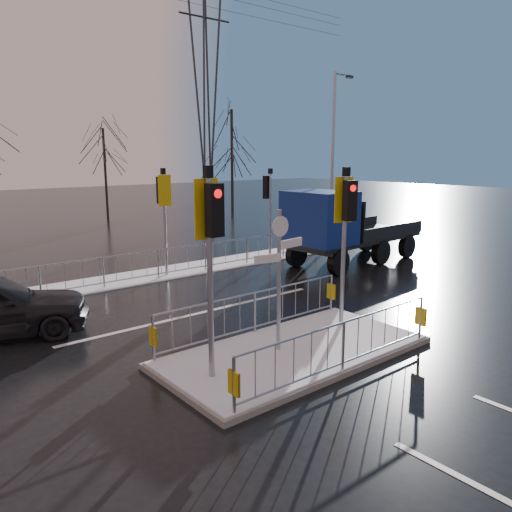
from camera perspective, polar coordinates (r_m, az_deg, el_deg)
ground at (r=11.26m, az=4.40°, el=-11.17°), size 120.00×120.00×0.00m
snow_verge at (r=18.14m, az=-14.76°, el=-2.63°), size 30.00×2.00×0.04m
lane_markings at (r=11.04m, az=5.62°, el=-11.65°), size 8.00×11.38×0.01m
traffic_island at (r=11.12m, az=4.35°, el=-9.31°), size 6.00×3.04×4.15m
far_kerb_fixtures at (r=17.60m, az=-13.36°, el=0.35°), size 18.00×0.65×3.83m
flatbed_truck at (r=19.60m, az=8.96°, el=3.36°), size 6.61×2.75×3.01m
tree_far_b at (r=34.13m, az=-16.93°, el=10.80°), size 3.25×3.25×6.14m
tree_far_c at (r=35.52m, az=-2.78°, el=12.84°), size 4.00×4.00×7.55m
street_lamp_right at (r=23.91m, az=8.87°, el=11.54°), size 1.25×0.18×8.00m
pylon_wires at (r=45.05m, az=-7.02°, el=20.02°), size 70.00×2.38×19.97m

